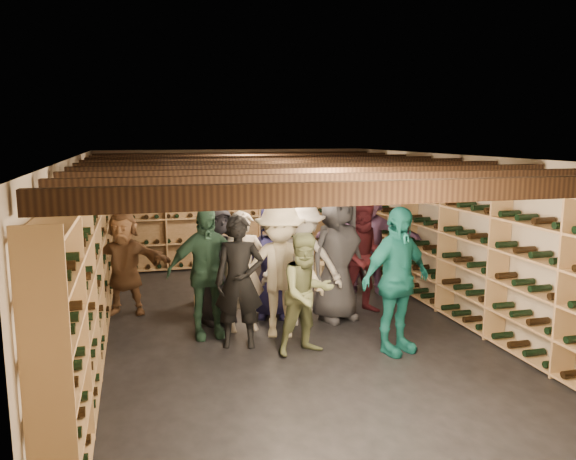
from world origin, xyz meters
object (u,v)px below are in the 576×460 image
Objects in this scene: person_2 at (307,294)px; person_10 at (206,272)px; crate_loose at (260,294)px; person_9 at (302,264)px; person_3 at (280,271)px; person_5 at (124,263)px; person_4 at (396,280)px; person_12 at (338,256)px; crate_stack_right at (330,277)px; crate_stack_left at (210,279)px; person_1 at (239,282)px; person_6 at (272,262)px; person_7 at (244,272)px; person_11 at (367,239)px; person_0 at (216,264)px; person_8 at (365,257)px.

person_10 is (-1.12, 0.92, 0.12)m from person_2.
crate_loose is 0.28× the size of person_9.
person_3 reaches higher than person_5.
person_9 is at bearing -11.66° from person_5.
person_2 is 1.12m from person_4.
crate_loose is 0.26× the size of person_12.
person_3 reaches higher than crate_stack_right.
crate_stack_left is 0.50× the size of person_1.
person_6 is (0.09, 0.82, -0.07)m from person_3.
person_9 is at bearing 64.79° from person_2.
person_12 is (1.40, 0.09, 0.12)m from person_7.
crate_stack_left is at bearing 98.84° from person_2.
person_7 is at bearing 107.57° from person_2.
person_4 is (1.24, -0.94, 0.02)m from person_3.
crate_stack_right is 0.28× the size of person_11.
person_6 is (0.84, 0.02, -0.02)m from person_0.
person_12 is (1.73, -0.35, 0.09)m from person_0.
person_8 reaches higher than crate_stack_left.
person_8 is (2.09, 0.88, 0.02)m from person_1.
person_3 is (0.75, -0.79, 0.04)m from person_0.
person_12 is at bearing -105.91° from crate_stack_right.
person_4 is at bearing -63.45° from person_0.
person_9 reaches higher than person_5.
person_2 is at bearing -69.39° from crate_stack_left.
person_2 is at bearing -16.97° from person_1.
person_0 is at bearing -161.94° from person_6.
person_6 is 0.94× the size of person_9.
person_12 reaches higher than person_3.
person_1 reaches higher than crate_stack_right.
person_3 is 1.08× the size of person_7.
crate_stack_right is 1.93m from person_9.
person_3 is 1.01× the size of person_9.
person_2 is at bearing 147.87° from person_4.
person_1 is at bearing -132.94° from crate_stack_right.
person_0 is 1.23m from person_9.
person_8 is (1.34, 1.32, 0.11)m from person_2.
person_3 reaches higher than person_7.
person_4 is at bearing -52.98° from crate_stack_left.
person_7 reaches higher than person_2.
crate_stack_right is at bearing 52.72° from person_2.
person_6 is 1.21m from person_10.
crate_loose is at bearing 4.78° from crate_stack_left.
crate_loose is 2.52m from person_2.
person_4 is at bearing -91.71° from person_8.
crate_loose is (0.83, 0.07, -0.34)m from crate_stack_left.
person_7 is 0.94× the size of person_10.
person_5 is at bearing 158.59° from person_3.
person_11 is at bearing 40.22° from person_6.
person_10 is (-1.06, -0.59, 0.05)m from person_6.
person_2 is at bearing -144.26° from person_12.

